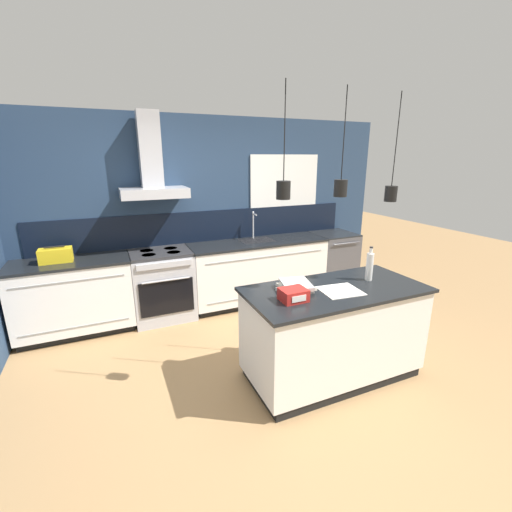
% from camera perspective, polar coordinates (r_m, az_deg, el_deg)
% --- Properties ---
extents(ground_plane, '(16.00, 16.00, 0.00)m').
position_cam_1_polar(ground_plane, '(3.58, 1.56, -19.00)').
color(ground_plane, '#A87F51').
rests_on(ground_plane, ground).
extents(wall_back, '(5.60, 2.41, 2.60)m').
position_cam_1_polar(wall_back, '(4.85, -8.90, 7.59)').
color(wall_back, navy).
rests_on(wall_back, ground_plane).
extents(counter_run_left, '(1.31, 0.64, 0.91)m').
position_cam_1_polar(counter_run_left, '(4.65, -27.93, -6.00)').
color(counter_run_left, black).
rests_on(counter_run_left, ground_plane).
extents(counter_run_sink, '(2.00, 0.64, 1.31)m').
position_cam_1_polar(counter_run_sink, '(5.01, 0.34, -2.46)').
color(counter_run_sink, black).
rests_on(counter_run_sink, ground_plane).
extents(oven_range, '(0.76, 0.66, 0.91)m').
position_cam_1_polar(oven_range, '(4.65, -15.28, -4.66)').
color(oven_range, '#B5B5BA').
rests_on(oven_range, ground_plane).
extents(dishwasher, '(0.63, 0.65, 0.91)m').
position_cam_1_polar(dishwasher, '(5.65, 12.55, -0.77)').
color(dishwasher, '#4C4C51').
rests_on(dishwasher, ground_plane).
extents(kitchen_island, '(1.68, 0.81, 0.91)m').
position_cam_1_polar(kitchen_island, '(3.41, 12.70, -12.31)').
color(kitchen_island, black).
rests_on(kitchen_island, ground_plane).
extents(bottle_on_island, '(0.07, 0.07, 0.34)m').
position_cam_1_polar(bottle_on_island, '(3.48, 18.40, -1.61)').
color(bottle_on_island, silver).
rests_on(bottle_on_island, kitchen_island).
extents(book_stack, '(0.31, 0.35, 0.08)m').
position_cam_1_polar(book_stack, '(3.07, 6.64, -5.11)').
color(book_stack, silver).
rests_on(book_stack, kitchen_island).
extents(red_supply_box, '(0.22, 0.19, 0.10)m').
position_cam_1_polar(red_supply_box, '(2.88, 6.25, -6.44)').
color(red_supply_box, red).
rests_on(red_supply_box, kitchen_island).
extents(paper_pile, '(0.37, 0.35, 0.01)m').
position_cam_1_polar(paper_pile, '(3.17, 13.91, -5.65)').
color(paper_pile, silver).
rests_on(paper_pile, kitchen_island).
extents(yellow_toolbox, '(0.34, 0.18, 0.19)m').
position_cam_1_polar(yellow_toolbox, '(4.50, -30.40, 0.11)').
color(yellow_toolbox, gold).
rests_on(yellow_toolbox, counter_run_left).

